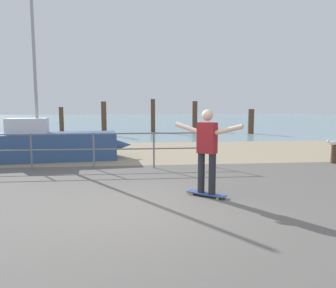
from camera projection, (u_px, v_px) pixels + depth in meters
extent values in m
cube|color=#605B56|center=(146.00, 230.00, 4.68)|extent=(24.00, 10.00, 0.04)
cube|color=tan|center=(140.00, 152.00, 12.58)|extent=(24.00, 6.00, 0.04)
cube|color=#75939E|center=(137.00, 120.00, 40.25)|extent=(72.00, 50.00, 0.04)
cylinder|color=slate|center=(31.00, 152.00, 8.87)|extent=(0.05, 0.05, 1.05)
cylinder|color=slate|center=(94.00, 151.00, 9.03)|extent=(0.05, 0.05, 1.05)
cylinder|color=slate|center=(154.00, 150.00, 9.20)|extent=(0.05, 0.05, 1.05)
cylinder|color=slate|center=(212.00, 150.00, 9.36)|extent=(0.05, 0.05, 1.05)
cylinder|color=slate|center=(62.00, 134.00, 8.89)|extent=(8.50, 0.04, 0.04)
cylinder|color=slate|center=(63.00, 150.00, 8.94)|extent=(8.50, 0.04, 0.04)
cube|color=#335184|center=(48.00, 147.00, 10.58)|extent=(4.54, 1.95, 0.90)
cone|color=#335184|center=(115.00, 145.00, 11.07)|extent=(1.19, 0.90, 0.77)
cylinder|color=#9EA0A5|center=(35.00, 68.00, 10.21)|extent=(0.10, 0.10, 4.19)
cube|color=silver|center=(28.00, 126.00, 10.36)|extent=(1.31, 1.05, 0.50)
cube|color=#334C8C|center=(206.00, 194.00, 6.34)|extent=(0.75, 0.66, 0.02)
cylinder|color=orange|center=(192.00, 195.00, 6.43)|extent=(0.07, 0.06, 0.06)
cylinder|color=orange|center=(196.00, 193.00, 6.57)|extent=(0.07, 0.06, 0.06)
cylinder|color=orange|center=(218.00, 199.00, 6.13)|extent=(0.07, 0.06, 0.06)
cylinder|color=orange|center=(221.00, 197.00, 6.26)|extent=(0.07, 0.06, 0.06)
cylinder|color=#26262B|center=(201.00, 173.00, 6.36)|extent=(0.14, 0.14, 0.80)
cylinder|color=#26262B|center=(212.00, 174.00, 6.23)|extent=(0.14, 0.14, 0.80)
cube|color=maroon|center=(207.00, 138.00, 6.21)|extent=(0.41, 0.38, 0.60)
sphere|color=beige|center=(207.00, 115.00, 6.16)|extent=(0.22, 0.22, 0.22)
cylinder|color=beige|center=(187.00, 128.00, 6.43)|extent=(0.49, 0.42, 0.23)
cylinder|color=beige|center=(229.00, 130.00, 5.95)|extent=(0.49, 0.42, 0.23)
cylinder|color=#513826|center=(334.00, 155.00, 9.98)|extent=(0.18, 0.18, 0.57)
ellipsoid|color=white|center=(335.00, 143.00, 9.94)|extent=(0.34, 0.20, 0.14)
sphere|color=white|center=(328.00, 141.00, 9.96)|extent=(0.09, 0.09, 0.09)
cone|color=gold|center=(327.00, 141.00, 9.96)|extent=(0.05, 0.03, 0.02)
cylinder|color=#513826|center=(61.00, 120.00, 21.65)|extent=(0.29, 0.29, 1.71)
cylinder|color=#513826|center=(104.00, 118.00, 19.47)|extent=(0.31, 0.31, 2.05)
cylinder|color=#513826|center=(153.00, 116.00, 21.62)|extent=(0.30, 0.30, 2.24)
cylinder|color=#513826|center=(195.00, 116.00, 23.10)|extent=(0.36, 0.36, 2.12)
cylinder|color=#513826|center=(251.00, 122.00, 20.43)|extent=(0.37, 0.37, 1.58)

